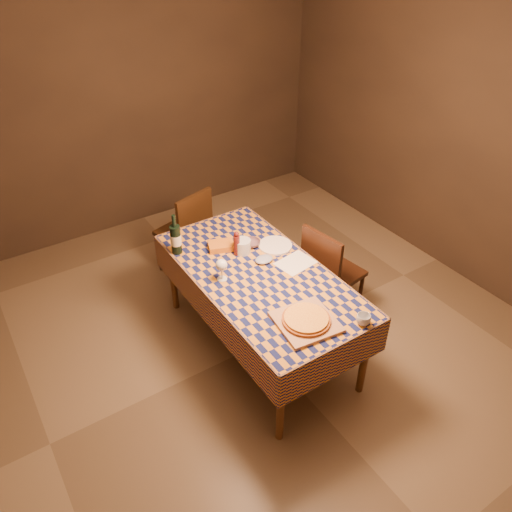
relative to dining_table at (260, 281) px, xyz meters
name	(u,v)px	position (x,y,z in m)	size (l,w,h in m)	color
room	(260,207)	(0.00, 0.00, 0.66)	(5.00, 5.10, 2.70)	brown
dining_table	(260,281)	(0.00, 0.00, 0.00)	(0.94, 1.84, 0.77)	brown
cutting_board	(306,322)	(-0.05, -0.64, 0.09)	(0.39, 0.39, 0.02)	#AC7751
pizza	(306,319)	(-0.05, -0.64, 0.12)	(0.38, 0.38, 0.03)	#954818
pepper_mill	(237,244)	(-0.02, 0.31, 0.18)	(0.06, 0.06, 0.21)	#531413
bowl	(251,243)	(0.15, 0.35, 0.10)	(0.15, 0.15, 0.05)	#644754
wine_glass	(221,266)	(-0.28, 0.09, 0.20)	(0.10, 0.10, 0.18)	white
wine_bottle	(176,239)	(-0.41, 0.60, 0.21)	(0.11, 0.11, 0.35)	black
deli_tub	(242,246)	(0.04, 0.31, 0.13)	(0.14, 0.14, 0.11)	silver
takeout_container	(221,246)	(-0.08, 0.45, 0.10)	(0.21, 0.14, 0.05)	#C66B1A
white_plate	(275,245)	(0.31, 0.23, 0.08)	(0.28, 0.28, 0.02)	white
tumbler	(363,320)	(0.27, -0.85, 0.12)	(0.10, 0.10, 0.08)	silver
flour_patch	(296,263)	(0.31, -0.05, 0.08)	(0.29, 0.22, 0.00)	white
flour_bag	(264,259)	(0.11, 0.10, 0.10)	(0.15, 0.11, 0.04)	#909BB8
chair_far	(188,229)	(-0.01, 1.23, -0.17)	(0.52, 0.53, 0.93)	black
chair_right	(328,270)	(0.70, -0.02, -0.17)	(0.48, 0.48, 0.93)	black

